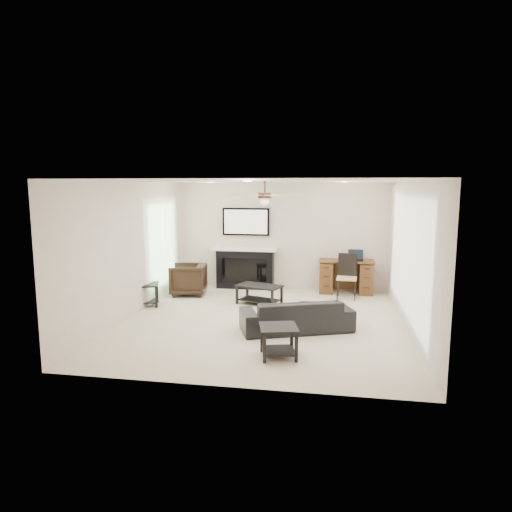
% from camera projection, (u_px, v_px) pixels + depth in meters
% --- Properties ---
extents(room_shell, '(5.50, 5.54, 2.52)m').
position_uv_depth(room_shell, '(275.00, 228.00, 8.00)').
color(room_shell, beige).
rests_on(room_shell, ground).
extents(sofa, '(1.99, 1.32, 0.54)m').
position_uv_depth(sofa, '(296.00, 315.00, 7.66)').
color(sofa, black).
rests_on(sofa, ground).
extents(armchair, '(0.87, 0.85, 0.70)m').
position_uv_depth(armchair, '(188.00, 279.00, 10.18)').
color(armchair, black).
rests_on(armchair, ground).
extents(coffee_table, '(1.02, 0.77, 0.40)m').
position_uv_depth(coffee_table, '(259.00, 295.00, 9.38)').
color(coffee_table, black).
rests_on(coffee_table, ground).
extents(end_table_near, '(0.63, 0.63, 0.45)m').
position_uv_depth(end_table_near, '(279.00, 342.00, 6.48)').
color(end_table_near, black).
rests_on(end_table_near, ground).
extents(end_table_left, '(0.64, 0.64, 0.45)m').
position_uv_depth(end_table_left, '(146.00, 295.00, 9.27)').
color(end_table_left, black).
rests_on(end_table_left, ground).
extents(fireplace_unit, '(1.52, 0.34, 1.91)m').
position_uv_depth(fireplace_unit, '(245.00, 249.00, 10.72)').
color(fireplace_unit, black).
rests_on(fireplace_unit, ground).
extents(desk, '(1.22, 0.56, 0.76)m').
position_uv_depth(desk, '(346.00, 277.00, 10.34)').
color(desk, '#402510').
rests_on(desk, ground).
extents(desk_chair, '(0.45, 0.47, 0.97)m').
position_uv_depth(desk_chair, '(347.00, 277.00, 9.79)').
color(desk_chair, black).
rests_on(desk_chair, ground).
extents(laptop, '(0.33, 0.24, 0.23)m').
position_uv_depth(laptop, '(356.00, 255.00, 10.21)').
color(laptop, black).
rests_on(laptop, desk).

